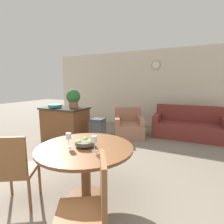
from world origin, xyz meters
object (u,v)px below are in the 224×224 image
teal_bowl (55,106)px  trash_bin (98,132)px  kitchen_island (65,124)px  dining_chair_near_left (15,168)px  dining_table (85,159)px  dining_chair_near_right (90,206)px  armchair (128,126)px  potted_plant (73,97)px  wine_glass_right (94,140)px  wine_glass_left (69,137)px  fruit_bowl (85,142)px  couch (188,127)px

teal_bowl → trash_bin: teal_bowl is taller
kitchen_island → trash_bin: 1.00m
dining_chair_near_left → dining_table: bearing=5.1°
dining_chair_near_right → armchair: size_ratio=0.80×
dining_chair_near_right → potted_plant: (-2.26, 2.67, 0.64)m
dining_chair_near_left → wine_glass_right: 1.03m
dining_table → wine_glass_left: size_ratio=6.60×
dining_chair_near_left → trash_bin: 2.42m
fruit_bowl → potted_plant: size_ratio=0.53×
dining_table → armchair: armchair is taller
couch → wine_glass_right: bearing=-105.5°
kitchen_island → potted_plant: 0.75m
wine_glass_right → potted_plant: (-1.93, 2.07, 0.29)m
dining_chair_near_right → armchair: (-1.03, 3.66, -0.25)m
kitchen_island → fruit_bowl: bearing=-43.6°
kitchen_island → couch: 3.50m
dining_chair_near_left → kitchen_island: size_ratio=0.80×
fruit_bowl → potted_plant: (-1.74, 1.99, 0.38)m
wine_glass_left → trash_bin: 2.20m
dining_chair_near_left → fruit_bowl: 0.89m
fruit_bowl → teal_bowl: 2.69m
fruit_bowl → kitchen_island: (-1.92, 1.83, -0.34)m
dining_chair_near_left → wine_glass_left: dining_chair_near_left is taller
potted_plant → dining_chair_near_right: bearing=-49.8°
dining_table → trash_bin: 2.12m
dining_chair_near_left → wine_glass_right: dining_chair_near_left is taller
dining_chair_near_left → teal_bowl: 2.64m
dining_chair_near_right → dining_chair_near_left: bearing=50.1°
fruit_bowl → wine_glass_left: (-0.17, -0.11, 0.08)m
dining_table → couch: bearing=73.1°
wine_glass_right → kitchen_island: bearing=137.9°
kitchen_island → couch: (3.02, 1.77, -0.16)m
dining_chair_near_right → fruit_bowl: (-0.51, 0.68, 0.27)m
dining_chair_near_left → wine_glass_right: (0.87, 0.43, 0.35)m
wine_glass_left → kitchen_island: 2.65m
dining_chair_near_right → trash_bin: bearing=-2.4°
dining_chair_near_left → armchair: dining_chair_near_left is taller
dining_chair_near_right → kitchen_island: bearing=12.3°
dining_table → potted_plant: size_ratio=2.57×
kitchen_island → couch: size_ratio=0.61×
dining_chair_near_right → potted_plant: size_ratio=1.97×
dining_chair_near_left → kitchen_island: dining_chair_near_left is taller
teal_bowl → trash_bin: bearing=10.4°
teal_bowl → potted_plant: size_ratio=0.73×
teal_bowl → potted_plant: 0.52m
wine_glass_right → potted_plant: size_ratio=0.39×
dining_chair_near_left → dining_chair_near_right: (1.19, -0.17, 0.00)m
dining_chair_near_left → wine_glass_left: 0.74m
wine_glass_left → teal_bowl: (-1.93, 1.78, 0.08)m
dining_table → dining_chair_near_left: bearing=-143.1°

